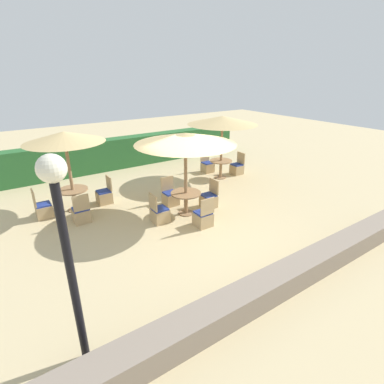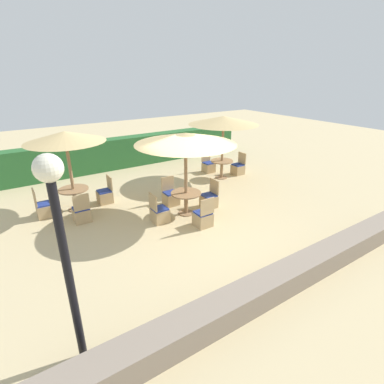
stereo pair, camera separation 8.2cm
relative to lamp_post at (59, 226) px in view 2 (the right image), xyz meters
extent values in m
plane|color=#C6B284|center=(4.03, 2.39, -2.35)|extent=(40.00, 40.00, 0.00)
cube|color=#28602D|center=(4.03, 9.24, -1.67)|extent=(13.00, 0.70, 1.37)
cube|color=gray|center=(4.03, -0.65, -2.10)|extent=(10.00, 0.56, 0.50)
cylinder|color=black|center=(0.00, 0.00, -0.85)|extent=(0.12, 0.12, 3.00)
sphere|color=silver|center=(0.00, 0.00, 0.79)|extent=(0.36, 0.36, 0.36)
cylinder|color=#93704C|center=(1.26, 5.66, -1.12)|extent=(0.10, 0.10, 2.47)
cone|color=tan|center=(1.26, 5.66, 0.04)|extent=(2.36, 2.36, 0.32)
cylinder|color=#93704C|center=(1.26, 5.66, -2.34)|extent=(0.48, 0.48, 0.03)
cylinder|color=#93704C|center=(1.26, 5.66, -2.01)|extent=(0.12, 0.12, 0.68)
cylinder|color=#93704C|center=(1.26, 5.66, -1.65)|extent=(0.93, 0.93, 0.04)
cube|color=tan|center=(1.21, 4.72, -2.15)|extent=(0.46, 0.46, 0.40)
cube|color=#233893|center=(1.21, 4.72, -1.93)|extent=(0.42, 0.42, 0.05)
cube|color=tan|center=(1.21, 4.51, -1.66)|extent=(0.46, 0.04, 0.48)
cube|color=tan|center=(2.22, 5.67, -2.15)|extent=(0.46, 0.46, 0.40)
cube|color=#233893|center=(2.22, 5.67, -1.93)|extent=(0.42, 0.42, 0.05)
cube|color=tan|center=(2.43, 5.67, -1.66)|extent=(0.04, 0.46, 0.48)
cube|color=tan|center=(0.34, 5.66, -2.15)|extent=(0.46, 0.46, 0.40)
cube|color=#233893|center=(0.34, 5.66, -1.93)|extent=(0.42, 0.42, 0.05)
cube|color=tan|center=(0.13, 5.66, -1.66)|extent=(0.04, 0.46, 0.48)
cylinder|color=#93704C|center=(4.09, 3.44, -1.11)|extent=(0.10, 0.10, 2.48)
cone|color=tan|center=(4.09, 3.44, 0.05)|extent=(2.98, 2.98, 0.32)
cylinder|color=#93704C|center=(4.09, 3.44, -2.34)|extent=(0.48, 0.48, 0.03)
cylinder|color=#93704C|center=(4.09, 3.44, -2.01)|extent=(0.12, 0.12, 0.68)
cylinder|color=#93704C|center=(4.09, 3.44, -1.66)|extent=(0.94, 0.94, 0.04)
cube|color=tan|center=(3.15, 3.40, -2.15)|extent=(0.46, 0.46, 0.40)
cube|color=#233893|center=(3.15, 3.40, -1.93)|extent=(0.42, 0.42, 0.05)
cube|color=tan|center=(2.94, 3.40, -1.66)|extent=(0.04, 0.46, 0.48)
cube|color=tan|center=(4.98, 3.43, -2.15)|extent=(0.46, 0.46, 0.40)
cube|color=#233893|center=(4.98, 3.43, -1.93)|extent=(0.42, 0.42, 0.05)
cube|color=tan|center=(5.19, 3.43, -1.66)|extent=(0.04, 0.46, 0.48)
cube|color=tan|center=(4.04, 4.30, -2.15)|extent=(0.46, 0.46, 0.40)
cube|color=#233893|center=(4.04, 4.30, -1.93)|extent=(0.42, 0.42, 0.05)
cube|color=tan|center=(4.04, 4.51, -1.66)|extent=(0.46, 0.04, 0.48)
cube|color=tan|center=(4.07, 2.49, -2.15)|extent=(0.46, 0.46, 0.40)
cube|color=#233893|center=(4.07, 2.49, -1.93)|extent=(0.42, 0.42, 0.05)
cube|color=tan|center=(4.07, 2.28, -1.66)|extent=(0.46, 0.04, 0.48)
cylinder|color=#93704C|center=(7.14, 5.48, -1.11)|extent=(0.10, 0.10, 2.47)
cone|color=tan|center=(7.14, 5.48, 0.04)|extent=(2.78, 2.78, 0.32)
cylinder|color=#93704C|center=(7.14, 5.48, -2.34)|extent=(0.48, 0.48, 0.03)
cylinder|color=#93704C|center=(7.14, 5.48, -1.99)|extent=(0.12, 0.12, 0.72)
cylinder|color=#93704C|center=(7.14, 5.48, -1.61)|extent=(0.92, 0.92, 0.04)
cube|color=tan|center=(8.04, 5.47, -2.15)|extent=(0.46, 0.46, 0.40)
cube|color=#233893|center=(8.04, 5.47, -1.93)|extent=(0.42, 0.42, 0.05)
cube|color=tan|center=(8.25, 5.47, -1.66)|extent=(0.04, 0.46, 0.48)
cube|color=tan|center=(7.14, 6.40, -2.15)|extent=(0.46, 0.46, 0.40)
cube|color=#233893|center=(7.14, 6.40, -1.93)|extent=(0.42, 0.42, 0.05)
cube|color=tan|center=(7.14, 6.61, -1.66)|extent=(0.46, 0.04, 0.48)
camera|label=1|loc=(-0.51, -3.75, 1.88)|focal=28.00mm
camera|label=2|loc=(-0.44, -3.80, 1.88)|focal=28.00mm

